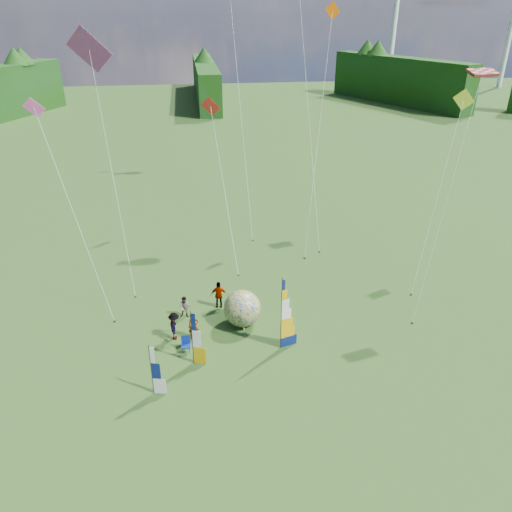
{
  "coord_description": "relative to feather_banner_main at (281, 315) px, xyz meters",
  "views": [
    {
      "loc": [
        -4.34,
        -20.33,
        18.0
      ],
      "look_at": [
        -1.0,
        4.0,
        5.5
      ],
      "focal_mm": 35.0,
      "sensor_mm": 36.0,
      "label": 1
    }
  ],
  "objects": [
    {
      "name": "small_kite_orange",
      "position": [
        5.73,
        15.53,
        7.02
      ],
      "size": [
        8.99,
        12.58,
        18.58
      ],
      "primitive_type": null,
      "rotation": [
        0.0,
        0.0,
        0.31
      ],
      "color": "#FF5800",
      "rests_on": "ground"
    },
    {
      "name": "kite_whale",
      "position": [
        5.27,
        17.98,
        9.56
      ],
      "size": [
        4.37,
        15.38,
        23.67
      ],
      "primitive_type": null,
      "rotation": [
        0.0,
        0.0,
        -0.08
      ],
      "color": "black",
      "rests_on": "ground"
    },
    {
      "name": "spectator_a",
      "position": [
        -4.97,
        1.66,
        -1.42
      ],
      "size": [
        0.69,
        0.53,
        1.71
      ],
      "primitive_type": "imported",
      "rotation": [
        0.0,
        0.0,
        0.21
      ],
      "color": "#66594C",
      "rests_on": "ground"
    },
    {
      "name": "spectator_c",
      "position": [
        -6.09,
        1.79,
        -1.39
      ],
      "size": [
        0.46,
        1.16,
        1.77
      ],
      "primitive_type": "imported",
      "rotation": [
        0.0,
        0.0,
        1.54
      ],
      "color": "#66594C",
      "rests_on": "ground"
    },
    {
      "name": "turbine_right",
      "position": [
        44.73,
        99.24,
        12.73
      ],
      "size": [
        8.0,
        1.2,
        30.0
      ],
      "primitive_type": null,
      "color": "silver",
      "rests_on": "ground"
    },
    {
      "name": "spectator_b",
      "position": [
        -5.44,
        3.99,
        -1.53
      ],
      "size": [
        0.77,
        0.46,
        1.49
      ],
      "primitive_type": "imported",
      "rotation": [
        0.0,
        0.0,
        -0.14
      ],
      "color": "#66594C",
      "rests_on": "ground"
    },
    {
      "name": "feather_banner_main",
      "position": [
        0.0,
        0.0,
        0.0
      ],
      "size": [
        1.21,
        0.48,
        4.55
      ],
      "primitive_type": null,
      "rotation": [
        0.0,
        0.0,
        0.32
      ],
      "color": "#0A1956",
      "rests_on": "ground"
    },
    {
      "name": "camp_chair",
      "position": [
        -5.45,
        0.41,
        -1.8
      ],
      "size": [
        0.57,
        0.57,
        0.96
      ],
      "primitive_type": null,
      "rotation": [
        0.0,
        0.0,
        -0.03
      ],
      "color": "navy",
      "rests_on": "ground"
    },
    {
      "name": "treeline_ring",
      "position": [
        -0.27,
        -2.76,
        1.73
      ],
      "size": [
        210.0,
        210.0,
        8.0
      ],
      "primitive_type": null,
      "color": "#183D1A",
      "rests_on": "ground"
    },
    {
      "name": "side_banner_far",
      "position": [
        -7.15,
        -2.83,
        -0.81
      ],
      "size": [
        0.88,
        0.31,
        2.93
      ],
      "primitive_type": null,
      "rotation": [
        0.0,
        0.0,
        -0.24
      ],
      "color": "white",
      "rests_on": "ground"
    },
    {
      "name": "bol_inflatable",
      "position": [
        -1.93,
        2.73,
        -1.12
      ],
      "size": [
        2.81,
        2.81,
        2.32
      ],
      "primitive_type": "sphere",
      "rotation": [
        0.0,
        0.0,
        -0.24
      ],
      "color": "navy",
      "rests_on": "ground"
    },
    {
      "name": "ground",
      "position": [
        -0.27,
        -2.76,
        -2.27
      ],
      "size": [
        220.0,
        220.0,
        0.0
      ],
      "primitive_type": "plane",
      "color": "#365A23",
      "rests_on": "ground"
    },
    {
      "name": "kite_rainbow_delta",
      "position": [
        -9.78,
        10.32,
        6.63
      ],
      "size": [
        9.96,
        13.39,
        17.8
      ],
      "primitive_type": null,
      "rotation": [
        0.0,
        0.0,
        -0.27
      ],
      "color": "red",
      "rests_on": "ground"
    },
    {
      "name": "side_banner_left",
      "position": [
        -5.05,
        -0.65,
        -0.62
      ],
      "size": [
        0.91,
        0.39,
        3.3
      ],
      "primitive_type": null,
      "rotation": [
        0.0,
        0.0,
        -0.32
      ],
      "color": "#DA9C0B",
      "rests_on": "ground"
    },
    {
      "name": "small_kite_red",
      "position": [
        -2.08,
        13.41,
        3.7
      ],
      "size": [
        5.35,
        11.99,
        11.94
      ],
      "primitive_type": null,
      "rotation": [
        0.0,
        0.0,
        -0.14
      ],
      "color": "red",
      "rests_on": "ground"
    },
    {
      "name": "spectator_d",
      "position": [
        -3.21,
        4.88,
        -1.33
      ],
      "size": [
        1.16,
        0.6,
        1.88
      ],
      "primitive_type": "imported",
      "rotation": [
        0.0,
        0.0,
        3.0
      ],
      "color": "#66594C",
      "rests_on": "ground"
    },
    {
      "name": "small_kite_green",
      "position": [
        0.04,
        20.53,
        8.06
      ],
      "size": [
        7.79,
        13.8,
        20.68
      ],
      "primitive_type": null,
      "rotation": [
        0.0,
        0.0,
        0.39
      ],
      "color": "green",
      "rests_on": "ground"
    },
    {
      "name": "small_kite_pink",
      "position": [
        -11.89,
        6.97,
        4.4
      ],
      "size": [
        6.83,
        8.51,
        13.35
      ],
      "primitive_type": null,
      "rotation": [
        0.0,
        0.0,
        0.09
      ],
      "color": "#F852B1",
      "rests_on": "ground"
    },
    {
      "name": "small_kite_yellow",
      "position": [
        12.56,
        7.97,
        4.31
      ],
      "size": [
        8.63,
        10.13,
        13.17
      ],
      "primitive_type": null,
      "rotation": [
        0.0,
        0.0,
        -0.09
      ],
      "color": "#F6FB37",
      "rests_on": "ground"
    },
    {
      "name": "kite_parafoil",
      "position": [
        10.92,
        3.86,
        5.8
      ],
      "size": [
        8.78,
        9.31,
        16.15
      ],
      "primitive_type": null,
      "rotation": [
        0.0,
        0.0,
        0.06
      ],
      "color": "red",
      "rests_on": "ground"
    }
  ]
}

